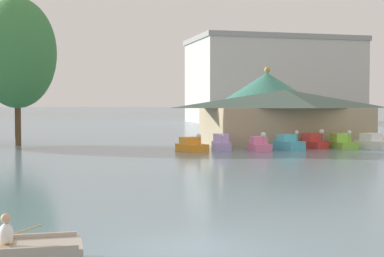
# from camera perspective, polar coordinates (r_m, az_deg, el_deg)

# --- Properties ---
(ground_plane) EXTENTS (2000.00, 2000.00, 0.00)m
(ground_plane) POSITION_cam_1_polar(r_m,az_deg,el_deg) (14.88, -0.55, -11.75)
(ground_plane) COLOR slate
(pedal_boat_orange) EXTENTS (2.27, 2.82, 1.45)m
(pedal_boat_orange) POSITION_cam_1_polar(r_m,az_deg,el_deg) (44.92, -0.04, -1.71)
(pedal_boat_orange) COLOR orange
(pedal_boat_orange) RESTS_ON ground
(pedal_boat_lavender) EXTENTS (2.06, 3.19, 1.40)m
(pedal_boat_lavender) POSITION_cam_1_polar(r_m,az_deg,el_deg) (46.61, 2.90, -1.50)
(pedal_boat_lavender) COLOR #B299D8
(pedal_boat_lavender) RESTS_ON ground
(pedal_boat_pink) EXTENTS (1.51, 2.54, 1.54)m
(pedal_boat_pink) POSITION_cam_1_polar(r_m,az_deg,el_deg) (45.46, 6.69, -1.65)
(pedal_boat_pink) COLOR pink
(pedal_boat_pink) RESTS_ON ground
(pedal_boat_cyan) EXTENTS (2.14, 2.64, 1.62)m
(pedal_boat_cyan) POSITION_cam_1_polar(r_m,az_deg,el_deg) (46.85, 9.52, -1.50)
(pedal_boat_cyan) COLOR #4CB7CC
(pedal_boat_cyan) RESTS_ON ground
(pedal_boat_red) EXTENTS (2.02, 2.59, 1.62)m
(pedal_boat_red) POSITION_cam_1_polar(r_m,az_deg,el_deg) (49.50, 11.89, -1.33)
(pedal_boat_red) COLOR red
(pedal_boat_red) RESTS_ON ground
(pedal_boat_lime) EXTENTS (1.51, 2.76, 1.55)m
(pedal_boat_lime) POSITION_cam_1_polar(r_m,az_deg,el_deg) (49.94, 14.61, -1.34)
(pedal_boat_lime) COLOR #8CCC3F
(pedal_boat_lime) RESTS_ON ground
(pedal_boat_white) EXTENTS (2.48, 3.21, 1.63)m
(pedal_boat_white) POSITION_cam_1_polar(r_m,az_deg,el_deg) (50.26, 17.54, -1.33)
(pedal_boat_white) COLOR white
(pedal_boat_white) RESTS_ON ground
(boathouse) EXTENTS (15.55, 8.94, 5.05)m
(boathouse) POSITION_cam_1_polar(r_m,az_deg,el_deg) (53.95, 9.23, 1.28)
(boathouse) COLOR tan
(boathouse) RESTS_ON ground
(green_roof_pavilion) EXTENTS (11.93, 11.93, 8.14)m
(green_roof_pavilion) POSITION_cam_1_polar(r_m,az_deg,el_deg) (68.71, 7.44, 2.91)
(green_roof_pavilion) COLOR #993328
(green_roof_pavilion) RESTS_ON ground
(shoreline_tree_mid) EXTENTS (6.90, 6.90, 13.14)m
(shoreline_tree_mid) POSITION_cam_1_polar(r_m,az_deg,el_deg) (53.64, -16.92, 7.17)
(shoreline_tree_mid) COLOR brown
(shoreline_tree_mid) RESTS_ON ground
(background_building_block) EXTENTS (34.40, 19.93, 17.65)m
(background_building_block) POSITION_cam_1_polar(r_m,az_deg,el_deg) (123.36, 8.05, 4.74)
(background_building_block) COLOR beige
(background_building_block) RESTS_ON ground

